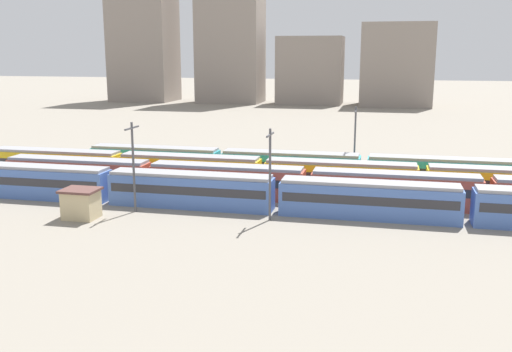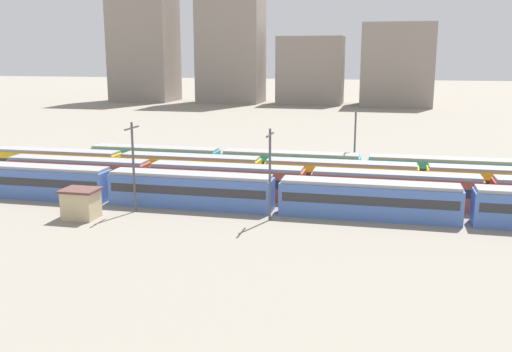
{
  "view_description": "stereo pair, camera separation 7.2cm",
  "coord_description": "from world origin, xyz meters",
  "px_view_note": "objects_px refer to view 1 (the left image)",
  "views": [
    {
      "loc": [
        32.44,
        -57.15,
        16.39
      ],
      "look_at": [
        17.6,
        7.8,
        2.04
      ],
      "focal_mm": 40.3,
      "sensor_mm": 36.0,
      "label": 1
    },
    {
      "loc": [
        32.51,
        -57.13,
        16.39
      ],
      "look_at": [
        17.6,
        7.8,
        2.04
      ],
      "focal_mm": 40.3,
      "sensor_mm": 36.0,
      "label": 2
    }
  ],
  "objects_px": {
    "catenary_pole_2": "(133,162)",
    "catenary_pole_1": "(355,139)",
    "signal_hut": "(81,203)",
    "train_track_0": "(369,199)",
    "catenary_pole_0": "(270,170)",
    "train_track_1": "(487,194)",
    "train_track_3": "(290,166)",
    "train_track_2": "(422,180)"
  },
  "relations": [
    {
      "from": "train_track_1",
      "to": "catenary_pole_0",
      "type": "relative_size",
      "value": 12.22
    },
    {
      "from": "signal_hut",
      "to": "catenary_pole_0",
      "type": "bearing_deg",
      "value": 10.84
    },
    {
      "from": "train_track_0",
      "to": "train_track_2",
      "type": "relative_size",
      "value": 0.83
    },
    {
      "from": "catenary_pole_0",
      "to": "train_track_0",
      "type": "bearing_deg",
      "value": 17.87
    },
    {
      "from": "train_track_1",
      "to": "train_track_3",
      "type": "height_order",
      "value": "same"
    },
    {
      "from": "train_track_3",
      "to": "catenary_pole_0",
      "type": "height_order",
      "value": "catenary_pole_0"
    },
    {
      "from": "catenary_pole_0",
      "to": "signal_hut",
      "type": "bearing_deg",
      "value": -169.16
    },
    {
      "from": "train_track_2",
      "to": "catenary_pole_0",
      "type": "bearing_deg",
      "value": -138.59
    },
    {
      "from": "signal_hut",
      "to": "train_track_3",
      "type": "bearing_deg",
      "value": 51.67
    },
    {
      "from": "signal_hut",
      "to": "catenary_pole_2",
      "type": "bearing_deg",
      "value": 39.77
    },
    {
      "from": "train_track_0",
      "to": "train_track_1",
      "type": "distance_m",
      "value": 13.1
    },
    {
      "from": "catenary_pole_2",
      "to": "train_track_1",
      "type": "bearing_deg",
      "value": 13.03
    },
    {
      "from": "train_track_2",
      "to": "signal_hut",
      "type": "bearing_deg",
      "value": -153.32
    },
    {
      "from": "train_track_1",
      "to": "catenary_pole_2",
      "type": "distance_m",
      "value": 37.11
    },
    {
      "from": "train_track_1",
      "to": "catenary_pole_1",
      "type": "relative_size",
      "value": 11.76
    },
    {
      "from": "train_track_2",
      "to": "train_track_3",
      "type": "bearing_deg",
      "value": 162.36
    },
    {
      "from": "catenary_pole_0",
      "to": "catenary_pole_1",
      "type": "xyz_separation_m",
      "value": [
        6.98,
        21.6,
        0.18
      ]
    },
    {
      "from": "train_track_1",
      "to": "signal_hut",
      "type": "distance_m",
      "value": 41.96
    },
    {
      "from": "train_track_3",
      "to": "signal_hut",
      "type": "bearing_deg",
      "value": -128.33
    },
    {
      "from": "signal_hut",
      "to": "train_track_2",
      "type": "bearing_deg",
      "value": 26.68
    },
    {
      "from": "catenary_pole_0",
      "to": "signal_hut",
      "type": "relative_size",
      "value": 2.56
    },
    {
      "from": "train_track_0",
      "to": "train_track_1",
      "type": "xyz_separation_m",
      "value": [
        12.02,
        5.2,
        0.0
      ]
    },
    {
      "from": "train_track_2",
      "to": "catenary_pole_2",
      "type": "relative_size",
      "value": 11.91
    },
    {
      "from": "train_track_0",
      "to": "catenary_pole_0",
      "type": "relative_size",
      "value": 10.16
    },
    {
      "from": "catenary_pole_0",
      "to": "train_track_2",
      "type": "bearing_deg",
      "value": 41.41
    },
    {
      "from": "catenary_pole_2",
      "to": "signal_hut",
      "type": "height_order",
      "value": "catenary_pole_2"
    },
    {
      "from": "train_track_0",
      "to": "train_track_2",
      "type": "xyz_separation_m",
      "value": [
        5.72,
        10.4,
        0.0
      ]
    },
    {
      "from": "signal_hut",
      "to": "train_track_0",
      "type": "bearing_deg",
      "value": 13.27
    },
    {
      "from": "train_track_3",
      "to": "signal_hut",
      "type": "height_order",
      "value": "train_track_3"
    },
    {
      "from": "train_track_2",
      "to": "catenary_pole_1",
      "type": "bearing_deg",
      "value": 135.66
    },
    {
      "from": "catenary_pole_2",
      "to": "catenary_pole_1",
      "type": "bearing_deg",
      "value": 45.33
    },
    {
      "from": "catenary_pole_0",
      "to": "catenary_pole_1",
      "type": "height_order",
      "value": "catenary_pole_1"
    },
    {
      "from": "train_track_2",
      "to": "catenary_pole_1",
      "type": "distance_m",
      "value": 12.11
    },
    {
      "from": "catenary_pole_0",
      "to": "catenary_pole_1",
      "type": "bearing_deg",
      "value": 72.1
    },
    {
      "from": "train_track_0",
      "to": "catenary_pole_1",
      "type": "distance_m",
      "value": 19.01
    },
    {
      "from": "catenary_pole_2",
      "to": "signal_hut",
      "type": "xyz_separation_m",
      "value": [
        -4.24,
        -3.53,
        -3.71
      ]
    },
    {
      "from": "train_track_3",
      "to": "catenary_pole_1",
      "type": "bearing_deg",
      "value": 19.94
    },
    {
      "from": "train_track_3",
      "to": "train_track_0",
      "type": "bearing_deg",
      "value": -55.74
    },
    {
      "from": "train_track_2",
      "to": "catenary_pole_1",
      "type": "height_order",
      "value": "catenary_pole_1"
    },
    {
      "from": "catenary_pole_0",
      "to": "signal_hut",
      "type": "distance_m",
      "value": 19.34
    },
    {
      "from": "train_track_2",
      "to": "catenary_pole_0",
      "type": "height_order",
      "value": "catenary_pole_0"
    },
    {
      "from": "catenary_pole_1",
      "to": "signal_hut",
      "type": "distance_m",
      "value": 36.13
    }
  ]
}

